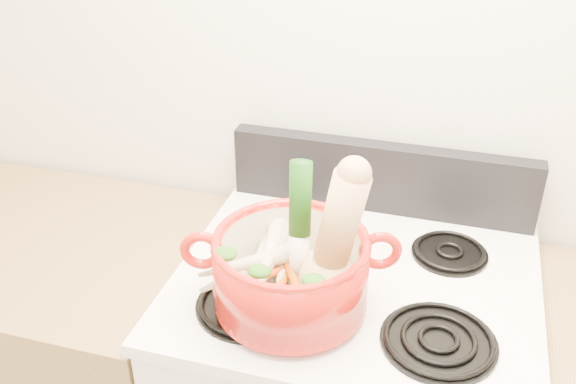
# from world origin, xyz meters

# --- Properties ---
(wall_back) EXTENTS (3.50, 0.02, 2.60)m
(wall_back) POSITION_xyz_m (0.00, 1.75, 1.30)
(wall_back) COLOR white
(wall_back) RESTS_ON floor
(cooktop) EXTENTS (0.78, 0.67, 0.03)m
(cooktop) POSITION_xyz_m (0.00, 1.40, 0.93)
(cooktop) COLOR white
(cooktop) RESTS_ON stove_body
(control_backsplash) EXTENTS (0.76, 0.05, 0.18)m
(control_backsplash) POSITION_xyz_m (0.00, 1.70, 1.04)
(control_backsplash) COLOR black
(control_backsplash) RESTS_ON cooktop
(burner_front_left) EXTENTS (0.22, 0.22, 0.02)m
(burner_front_left) POSITION_xyz_m (-0.19, 1.24, 0.96)
(burner_front_left) COLOR black
(burner_front_left) RESTS_ON cooktop
(burner_front_right) EXTENTS (0.22, 0.22, 0.02)m
(burner_front_right) POSITION_xyz_m (0.19, 1.24, 0.96)
(burner_front_right) COLOR black
(burner_front_right) RESTS_ON cooktop
(burner_back_left) EXTENTS (0.17, 0.17, 0.02)m
(burner_back_left) POSITION_xyz_m (-0.19, 1.54, 0.96)
(burner_back_left) COLOR black
(burner_back_left) RESTS_ON cooktop
(burner_back_right) EXTENTS (0.17, 0.17, 0.02)m
(burner_back_right) POSITION_xyz_m (0.19, 1.54, 0.96)
(burner_back_right) COLOR black
(burner_back_right) RESTS_ON cooktop
(dutch_oven) EXTENTS (0.38, 0.38, 0.15)m
(dutch_oven) POSITION_xyz_m (-0.11, 1.26, 1.04)
(dutch_oven) COLOR #B1160F
(dutch_oven) RESTS_ON burner_front_left
(pot_handle_left) EXTENTS (0.09, 0.04, 0.09)m
(pot_handle_left) POSITION_xyz_m (-0.28, 1.21, 1.09)
(pot_handle_left) COLOR #B1160F
(pot_handle_left) RESTS_ON dutch_oven
(pot_handle_right) EXTENTS (0.09, 0.04, 0.09)m
(pot_handle_right) POSITION_xyz_m (0.06, 1.31, 1.09)
(pot_handle_right) COLOR #B1160F
(pot_handle_right) RESTS_ON dutch_oven
(squash) EXTENTS (0.20, 0.16, 0.31)m
(squash) POSITION_xyz_m (-0.03, 1.25, 1.14)
(squash) COLOR #DDB771
(squash) RESTS_ON dutch_oven
(leek) EXTENTS (0.05, 0.07, 0.29)m
(leek) POSITION_xyz_m (-0.10, 1.28, 1.14)
(leek) COLOR white
(leek) RESTS_ON dutch_oven
(ginger) EXTENTS (0.09, 0.07, 0.05)m
(ginger) POSITION_xyz_m (-0.07, 1.32, 1.02)
(ginger) COLOR #D3B282
(ginger) RESTS_ON dutch_oven
(parsnip_0) EXTENTS (0.06, 0.24, 0.07)m
(parsnip_0) POSITION_xyz_m (-0.19, 1.28, 1.02)
(parsnip_0) COLOR #EFE7C2
(parsnip_0) RESTS_ON dutch_oven
(parsnip_1) EXTENTS (0.20, 0.19, 0.07)m
(parsnip_1) POSITION_xyz_m (-0.19, 1.27, 1.03)
(parsnip_1) COLOR beige
(parsnip_1) RESTS_ON dutch_oven
(parsnip_2) EXTENTS (0.05, 0.19, 0.06)m
(parsnip_2) POSITION_xyz_m (-0.13, 1.31, 1.03)
(parsnip_2) COLOR beige
(parsnip_2) RESTS_ON dutch_oven
(parsnip_3) EXTENTS (0.20, 0.13, 0.06)m
(parsnip_3) POSITION_xyz_m (-0.20, 1.26, 1.04)
(parsnip_3) COLOR beige
(parsnip_3) RESTS_ON dutch_oven
(parsnip_4) EXTENTS (0.05, 0.22, 0.06)m
(parsnip_4) POSITION_xyz_m (-0.16, 1.30, 1.05)
(parsnip_4) COLOR beige
(parsnip_4) RESTS_ON dutch_oven
(parsnip_5) EXTENTS (0.07, 0.25, 0.07)m
(parsnip_5) POSITION_xyz_m (-0.16, 1.29, 1.05)
(parsnip_5) COLOR #F0E6C3
(parsnip_5) RESTS_ON dutch_oven
(carrot_0) EXTENTS (0.05, 0.17, 0.05)m
(carrot_0) POSITION_xyz_m (-0.13, 1.23, 1.02)
(carrot_0) COLOR #D7570A
(carrot_0) RESTS_ON dutch_oven
(carrot_1) EXTENTS (0.14, 0.15, 0.05)m
(carrot_1) POSITION_xyz_m (-0.18, 1.23, 1.02)
(carrot_1) COLOR #DB440A
(carrot_1) RESTS_ON dutch_oven
(carrot_2) EXTENTS (0.13, 0.17, 0.05)m
(carrot_2) POSITION_xyz_m (-0.08, 1.22, 1.03)
(carrot_2) COLOR #C65009
(carrot_2) RESTS_ON dutch_oven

